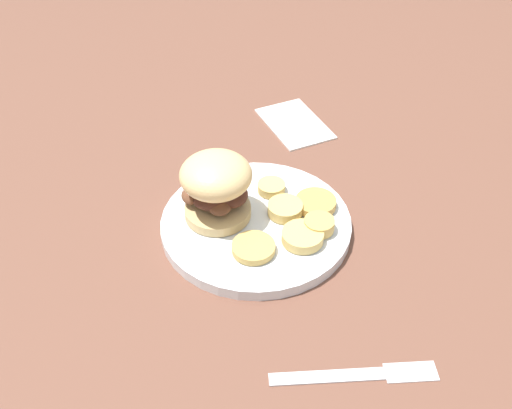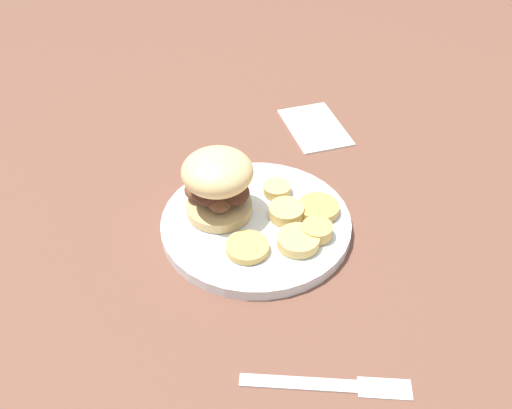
% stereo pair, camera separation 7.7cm
% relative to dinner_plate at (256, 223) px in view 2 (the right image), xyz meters
% --- Properties ---
extents(ground_plane, '(4.00, 4.00, 0.00)m').
position_rel_dinner_plate_xyz_m(ground_plane, '(0.00, 0.00, -0.01)').
color(ground_plane, brown).
extents(dinner_plate, '(0.25, 0.25, 0.02)m').
position_rel_dinner_plate_xyz_m(dinner_plate, '(0.00, 0.00, 0.00)').
color(dinner_plate, white).
rests_on(dinner_plate, ground_plane).
extents(sandwich, '(0.09, 0.10, 0.09)m').
position_rel_dinner_plate_xyz_m(sandwich, '(0.00, 0.05, 0.06)').
color(sandwich, tan).
rests_on(sandwich, dinner_plate).
extents(potato_round_0, '(0.04, 0.04, 0.02)m').
position_rel_dinner_plate_xyz_m(potato_round_0, '(-0.01, -0.08, 0.02)').
color(potato_round_0, tan).
rests_on(potato_round_0, dinner_plate).
extents(potato_round_1, '(0.06, 0.06, 0.01)m').
position_rel_dinner_plate_xyz_m(potato_round_1, '(0.04, -0.08, 0.01)').
color(potato_round_1, tan).
rests_on(potato_round_1, dinner_plate).
extents(potato_round_2, '(0.05, 0.05, 0.01)m').
position_rel_dinner_plate_xyz_m(potato_round_2, '(-0.06, -0.01, 0.01)').
color(potato_round_2, tan).
rests_on(potato_round_2, dinner_plate).
extents(potato_round_3, '(0.04, 0.04, 0.01)m').
position_rel_dinner_plate_xyz_m(potato_round_3, '(0.06, -0.01, 0.01)').
color(potato_round_3, '#DBB766').
rests_on(potato_round_3, dinner_plate).
extents(potato_round_4, '(0.05, 0.05, 0.01)m').
position_rel_dinner_plate_xyz_m(potato_round_4, '(0.02, -0.04, 0.02)').
color(potato_round_4, '#DBB766').
rests_on(potato_round_4, dinner_plate).
extents(potato_round_5, '(0.05, 0.05, 0.01)m').
position_rel_dinner_plate_xyz_m(potato_round_5, '(-0.03, -0.06, 0.01)').
color(potato_round_5, '#DBB766').
rests_on(potato_round_5, dinner_plate).
extents(fork, '(0.06, 0.18, 0.00)m').
position_rel_dinner_plate_xyz_m(fork, '(-0.21, -0.14, -0.01)').
color(fork, silver).
rests_on(fork, ground_plane).
extents(napkin, '(0.16, 0.14, 0.01)m').
position_rel_dinner_plate_xyz_m(napkin, '(0.26, -0.02, -0.01)').
color(napkin, white).
rests_on(napkin, ground_plane).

